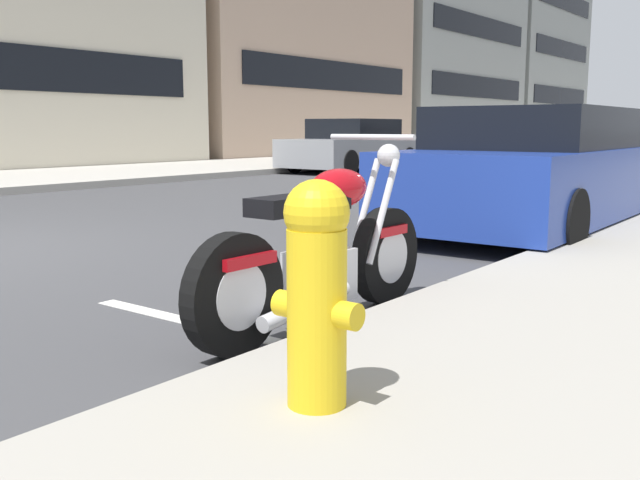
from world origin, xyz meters
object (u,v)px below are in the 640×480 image
(car_opposite_curb, at_px, (352,147))
(fire_hydrant, at_px, (317,288))
(parked_motorcycle, at_px, (322,254))
(crossing_truck, at_px, (639,130))
(parked_car_second_in_row, at_px, (536,171))

(car_opposite_curb, relative_size, fire_hydrant, 5.20)
(car_opposite_curb, bearing_deg, parked_motorcycle, 33.11)
(parked_motorcycle, bearing_deg, car_opposite_curb, 34.91)
(parked_motorcycle, xyz_separation_m, crossing_truck, (32.64, 6.08, 0.60))
(parked_car_second_in_row, xyz_separation_m, crossing_truck, (27.97, 5.59, 0.36))
(crossing_truck, relative_size, car_opposite_curb, 1.16)
(crossing_truck, distance_m, car_opposite_curb, 20.37)
(parked_car_second_in_row, bearing_deg, fire_hydrant, -167.44)
(parked_motorcycle, distance_m, crossing_truck, 33.21)
(parked_motorcycle, relative_size, car_opposite_curb, 0.47)
(fire_hydrant, bearing_deg, car_opposite_curb, 34.27)
(parked_motorcycle, bearing_deg, fire_hydrant, -142.79)
(parked_motorcycle, relative_size, fire_hydrant, 2.44)
(crossing_truck, height_order, car_opposite_curb, crossing_truck)
(crossing_truck, bearing_deg, parked_car_second_in_row, 105.06)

